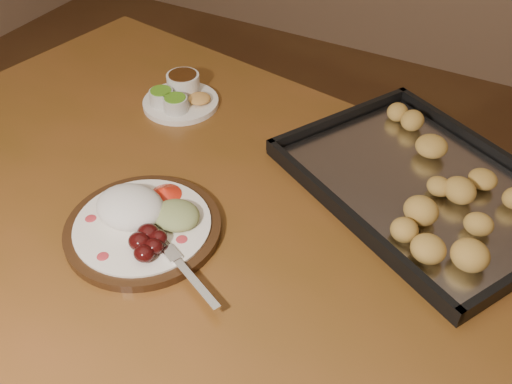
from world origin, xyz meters
The scene contains 5 objects.
ground centered at (0.00, 0.00, 0.00)m, with size 4.00×4.00×0.00m, color brown.
dining_table centered at (0.26, -0.10, 0.65)m, with size 1.63×1.13×0.75m.
dinner_plate centered at (0.16, -0.20, 0.77)m, with size 0.34×0.26×0.06m.
condiment_saucer centered at (-0.01, 0.16, 0.77)m, with size 0.17×0.17×0.06m.
baking_tray centered at (0.54, 0.14, 0.77)m, with size 0.61×0.55×0.05m.
Camera 1 is at (0.66, -0.71, 1.44)m, focal length 40.00 mm.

